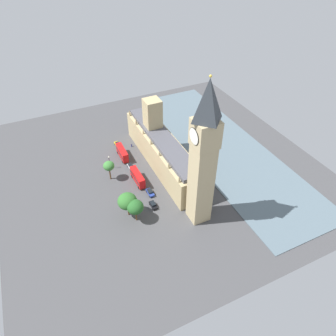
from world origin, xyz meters
The scene contains 15 objects.
ground_plane centered at (0.00, 0.00, 0.00)m, with size 129.57×129.57×0.00m, color #424244.
river_thames centered at (-32.32, 0.00, 0.12)m, with size 34.93×116.61×0.25m, color slate.
parliament_building centered at (-1.99, -1.19, 7.41)m, with size 11.57×56.20×25.89m.
clock_tower centered at (-0.79, 32.90, 27.48)m, with size 7.48×7.48×53.14m.
car_yellow_cab_corner centered at (11.69, -21.19, 0.89)m, with size 2.02×4.75×1.74m.
double_decker_bus_opposite_hall centered at (12.42, -11.79, 2.63)m, with size 2.76×10.53×4.75m.
car_silver_under_trees centered at (11.68, -3.18, 0.89)m, with size 2.17×4.59×1.74m.
double_decker_bus_far_end centered at (12.12, 6.51, 2.63)m, with size 2.79×10.54×4.75m.
car_blue_near_tower centered at (10.30, 14.93, 0.89)m, with size 2.05×4.68×1.74m.
car_black_by_river_gate centered at (11.86, 21.65, 0.89)m, with size 1.96×4.33×1.74m.
pedestrian_leading centered at (5.95, -17.95, 0.76)m, with size 0.64×0.71×1.70m.
plane_tree_kerbside centered at (21.54, -0.21, 6.74)m, with size 4.47×4.47×8.72m.
plane_tree_trailing centered at (19.79, 25.04, 6.54)m, with size 5.81×5.81×9.04m.
plane_tree_midblock centered at (21.40, 21.46, 6.79)m, with size 6.86×6.86×9.73m.
street_lamp_slot_10 centered at (19.66, -6.92, 4.34)m, with size 0.56×0.56×6.21m.
Camera 1 is at (40.79, 96.11, 84.53)m, focal length 33.09 mm.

